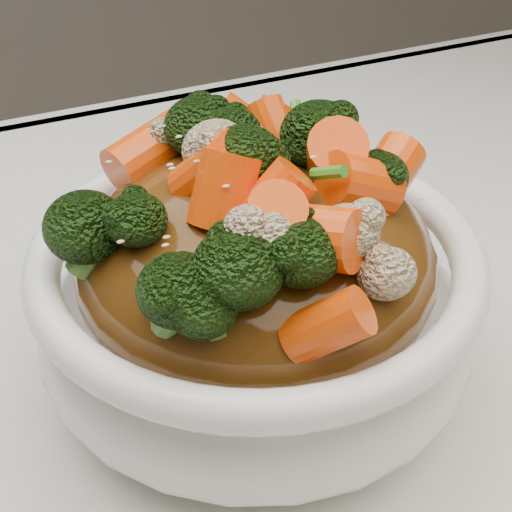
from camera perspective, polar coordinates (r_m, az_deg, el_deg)
name	(u,v)px	position (r m, az deg, el deg)	size (l,w,h in m)	color
tablecloth	(392,445)	(0.42, 9.87, -13.39)	(1.20, 0.80, 0.04)	white
bowl	(256,308)	(0.39, 0.00, -3.83)	(0.21, 0.21, 0.08)	white
sauce_base	(256,261)	(0.37, 0.00, -0.37)	(0.17, 0.17, 0.09)	#4E2D0D
carrots	(256,145)	(0.34, 0.00, 8.07)	(0.17, 0.17, 0.05)	#F44A07
broccoli	(256,147)	(0.34, 0.00, 7.92)	(0.17, 0.17, 0.04)	black
cauliflower	(256,151)	(0.34, 0.00, 7.63)	(0.17, 0.17, 0.04)	beige
scallions	(256,143)	(0.34, 0.00, 8.22)	(0.13, 0.13, 0.02)	#37841E
sesame_seeds	(256,143)	(0.34, 0.00, 8.22)	(0.15, 0.15, 0.01)	beige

